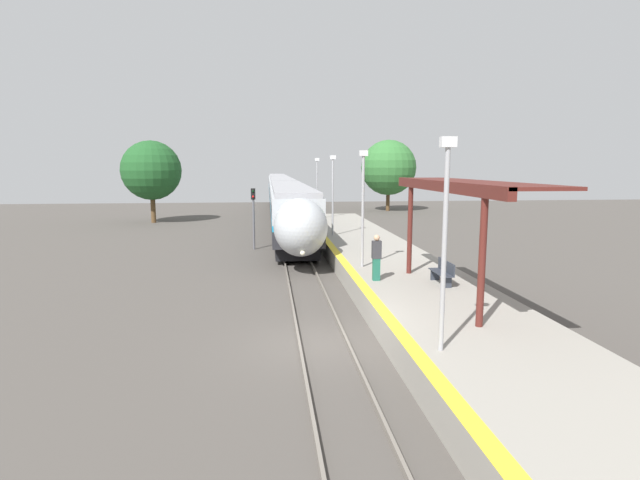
# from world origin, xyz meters

# --- Properties ---
(ground_plane) EXTENTS (120.00, 120.00, 0.00)m
(ground_plane) POSITION_xyz_m (0.00, 0.00, 0.00)
(ground_plane) COLOR #4C4742
(rail_left) EXTENTS (0.08, 90.00, 0.15)m
(rail_left) POSITION_xyz_m (-0.72, 0.00, 0.07)
(rail_left) COLOR slate
(rail_left) RESTS_ON ground_plane
(rail_right) EXTENTS (0.08, 90.00, 0.15)m
(rail_right) POSITION_xyz_m (0.72, 0.00, 0.07)
(rail_right) COLOR slate
(rail_right) RESTS_ON ground_plane
(train) EXTENTS (2.81, 68.09, 3.94)m
(train) POSITION_xyz_m (0.00, 42.42, 2.25)
(train) COLOR black
(train) RESTS_ON ground_plane
(platform_right) EXTENTS (4.90, 64.00, 0.89)m
(platform_right) POSITION_xyz_m (4.15, 0.00, 0.44)
(platform_right) COLOR gray
(platform_right) RESTS_ON ground_plane
(platform_bench) EXTENTS (0.44, 1.70, 0.89)m
(platform_bench) POSITION_xyz_m (4.98, 3.61, 1.35)
(platform_bench) COLOR #2D333D
(platform_bench) RESTS_ON platform_right
(person_waiting) EXTENTS (0.36, 0.24, 1.80)m
(person_waiting) POSITION_xyz_m (2.58, 4.42, 1.82)
(person_waiting) COLOR #1E604C
(person_waiting) RESTS_ON platform_right
(railway_signal) EXTENTS (0.28, 0.28, 3.91)m
(railway_signal) POSITION_xyz_m (-2.52, 17.63, 2.42)
(railway_signal) COLOR #59595E
(railway_signal) RESTS_ON ground_plane
(lamppost_near) EXTENTS (0.36, 0.20, 5.10)m
(lamppost_near) POSITION_xyz_m (2.54, -3.08, 3.81)
(lamppost_near) COLOR #9E9EA3
(lamppost_near) RESTS_ON platform_right
(lamppost_mid) EXTENTS (0.36, 0.20, 5.10)m
(lamppost_mid) POSITION_xyz_m (2.54, 7.12, 3.81)
(lamppost_mid) COLOR #9E9EA3
(lamppost_mid) RESTS_ON platform_right
(lamppost_far) EXTENTS (0.36, 0.20, 5.10)m
(lamppost_far) POSITION_xyz_m (2.54, 17.33, 3.81)
(lamppost_far) COLOR #9E9EA3
(lamppost_far) RESTS_ON platform_right
(lamppost_farthest) EXTENTS (0.36, 0.20, 5.10)m
(lamppost_farthest) POSITION_xyz_m (2.54, 27.53, 3.81)
(lamppost_farthest) COLOR #9E9EA3
(lamppost_farthest) RESTS_ON platform_right
(station_canopy) EXTENTS (2.02, 10.02, 3.94)m
(station_canopy) POSITION_xyz_m (4.80, 2.08, 4.53)
(station_canopy) COLOR #511E19
(station_canopy) RESTS_ON platform_right
(background_tree_left) EXTENTS (5.52, 5.52, 7.67)m
(background_tree_left) POSITION_xyz_m (-12.38, 34.03, 4.90)
(background_tree_left) COLOR brown
(background_tree_left) RESTS_ON ground_plane
(background_tree_right) EXTENTS (6.50, 6.50, 8.38)m
(background_tree_right) POSITION_xyz_m (12.69, 44.18, 5.12)
(background_tree_right) COLOR brown
(background_tree_right) RESTS_ON ground_plane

